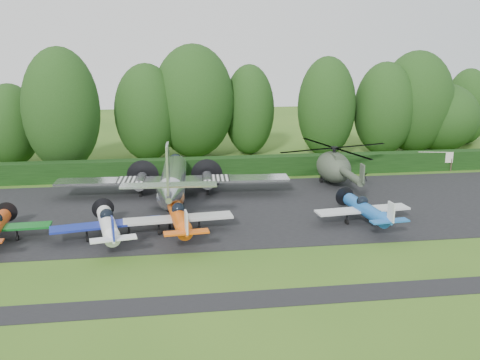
{
  "coord_description": "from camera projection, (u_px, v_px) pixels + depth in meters",
  "views": [
    {
      "loc": [
        -0.25,
        -31.62,
        13.32
      ],
      "look_at": [
        5.51,
        9.82,
        2.5
      ],
      "focal_mm": 40.0,
      "sensor_mm": 36.0,
      "label": 1
    }
  ],
  "objects": [
    {
      "name": "ground",
      "position": [
        175.0,
        260.0,
        33.69
      ],
      "size": [
        160.0,
        160.0,
        0.0
      ],
      "primitive_type": "plane",
      "color": "#305919",
      "rests_on": "ground"
    },
    {
      "name": "apron",
      "position": [
        172.0,
        212.0,
        43.28
      ],
      "size": [
        70.0,
        18.0,
        0.01
      ],
      "primitive_type": "cube",
      "color": "black",
      "rests_on": "ground"
    },
    {
      "name": "taxiway_verge",
      "position": [
        177.0,
        305.0,
        27.93
      ],
      "size": [
        70.0,
        2.0,
        0.0
      ],
      "primitive_type": "cube",
      "color": "black",
      "rests_on": "ground"
    },
    {
      "name": "hedgerow",
      "position": [
        171.0,
        178.0,
        53.82
      ],
      "size": [
        90.0,
        1.6,
        2.0
      ],
      "primitive_type": "cube",
      "color": "black",
      "rests_on": "ground"
    },
    {
      "name": "transport_plane",
      "position": [
        173.0,
        180.0,
        46.01
      ],
      "size": [
        20.46,
        15.69,
        6.56
      ],
      "rotation": [
        0.0,
        0.0,
        0.06
      ],
      "color": "silver",
      "rests_on": "ground"
    },
    {
      "name": "light_plane_white",
      "position": [
        108.0,
        224.0,
        36.56
      ],
      "size": [
        7.65,
        8.05,
        2.94
      ],
      "rotation": [
        0.0,
        0.0,
        -0.19
      ],
      "color": "white",
      "rests_on": "ground"
    },
    {
      "name": "light_plane_orange",
      "position": [
        179.0,
        218.0,
        37.78
      ],
      "size": [
        7.81,
        8.21,
        3.0
      ],
      "rotation": [
        0.0,
        0.0,
        -0.09
      ],
      "color": "#DD540D",
      "rests_on": "ground"
    },
    {
      "name": "light_plane_blue",
      "position": [
        366.0,
        209.0,
        39.99
      ],
      "size": [
        7.34,
        7.72,
        2.82
      ],
      "rotation": [
        0.0,
        0.0,
        -0.11
      ],
      "color": "#1C5BAB",
      "rests_on": "ground"
    },
    {
      "name": "helicopter",
      "position": [
        334.0,
        165.0,
        50.96
      ],
      "size": [
        11.49,
        13.45,
        3.7
      ],
      "rotation": [
        0.0,
        0.0,
        -0.01
      ],
      "color": "#394334",
      "rests_on": "ground"
    },
    {
      "name": "sign_board",
      "position": [
        435.0,
        158.0,
        56.69
      ],
      "size": [
        3.63,
        0.14,
        2.04
      ],
      "rotation": [
        0.0,
        0.0,
        0.21
      ],
      "color": "#3F3326",
      "rests_on": "ground"
    },
    {
      "name": "tree_3",
      "position": [
        61.0,
        110.0,
        55.6
      ],
      "size": [
        7.94,
        7.94,
        12.96
      ],
      "color": "black",
      "rests_on": "ground"
    },
    {
      "name": "tree_4",
      "position": [
        327.0,
        107.0,
        62.81
      ],
      "size": [
        6.8,
        6.8,
        11.8
      ],
      "color": "black",
      "rests_on": "ground"
    },
    {
      "name": "tree_5",
      "position": [
        467.0,
        107.0,
        70.87
      ],
      "size": [
        5.88,
        5.88,
        10.04
      ],
      "color": "black",
      "rests_on": "ground"
    },
    {
      "name": "tree_6",
      "position": [
        147.0,
        113.0,
        60.84
      ],
      "size": [
        7.31,
        7.31,
        11.09
      ],
      "color": "black",
      "rests_on": "ground"
    },
    {
      "name": "tree_7",
      "position": [
        193.0,
        102.0,
        62.24
      ],
      "size": [
        9.49,
        9.49,
        13.2
      ],
      "color": "black",
      "rests_on": "ground"
    },
    {
      "name": "tree_8",
      "position": [
        416.0,
        102.0,
        65.41
      ],
      "size": [
        8.92,
        8.92,
        12.41
      ],
      "color": "black",
      "rests_on": "ground"
    },
    {
      "name": "tree_9",
      "position": [
        249.0,
        110.0,
        64.28
      ],
      "size": [
        6.06,
        6.06,
        10.83
      ],
      "color": "black",
      "rests_on": "ground"
    },
    {
      "name": "tree_10",
      "position": [
        384.0,
        109.0,
        63.92
      ],
      "size": [
        7.24,
        7.24,
        11.14
      ],
      "color": "black",
      "rests_on": "ground"
    },
    {
      "name": "tree_11",
      "position": [
        11.0,
        125.0,
        58.36
      ],
      "size": [
        6.21,
        6.21,
        9.06
      ],
      "color": "black",
      "rests_on": "ground"
    },
    {
      "name": "tree_12",
      "position": [
        442.0,
        117.0,
        66.57
      ],
      "size": [
        8.89,
        8.89,
        8.45
      ],
      "color": "black",
      "rests_on": "ground"
    }
  ]
}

